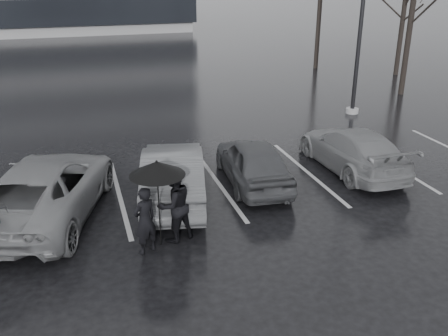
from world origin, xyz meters
The scene contains 12 objects.
ground centered at (0.00, 0.00, 0.00)m, with size 160.00×160.00×0.00m, color black.
car_main centered at (1.55, 2.26, 0.65)m, with size 1.54×3.82×1.30m, color black.
car_west_a centered at (-0.82, 1.90, 0.73)m, with size 1.54×4.41×1.45m, color #333336.
car_west_b centered at (-3.99, 1.90, 0.73)m, with size 2.41×5.22×1.45m, color #515154.
car_east centered at (4.77, 2.35, 0.64)m, with size 1.79×4.41×1.28m, color #515154.
pedestrian_left centered at (-1.94, -0.54, 0.77)m, with size 0.56×0.37×1.53m, color black.
pedestrian_right centered at (-1.22, -0.20, 0.87)m, with size 0.85×0.66×1.75m, color black.
umbrella centered at (-1.59, -0.35, 1.85)m, with size 1.20×1.20×2.03m.
lamp_post centered at (8.02, 7.77, 4.35)m, with size 0.52×0.52×9.50m.
stall_stripes centered at (-0.80, 2.50, 0.00)m, with size 19.72×5.00×0.00m.
tree_east centered at (12.00, 10.00, 4.00)m, with size 0.26×0.26×8.00m, color black.
tree_ne centered at (14.50, 14.00, 3.50)m, with size 0.26×0.26×7.00m, color black.
Camera 1 is at (-3.10, -9.99, 5.84)m, focal length 40.00 mm.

